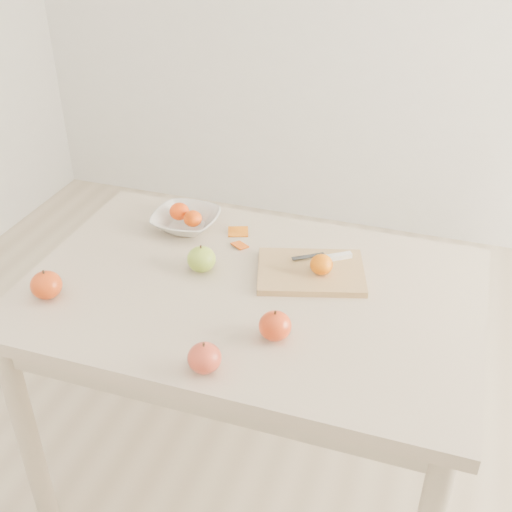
% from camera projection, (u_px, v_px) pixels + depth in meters
% --- Properties ---
extents(ground, '(3.50, 3.50, 0.00)m').
position_uv_depth(ground, '(251.00, 474.00, 2.10)').
color(ground, '#C6B293').
rests_on(ground, ground).
extents(table, '(1.20, 0.80, 0.75)m').
position_uv_depth(table, '(250.00, 317.00, 1.75)').
color(table, '#C6B296').
rests_on(table, ground).
extents(cutting_board, '(0.34, 0.28, 0.02)m').
position_uv_depth(cutting_board, '(311.00, 272.00, 1.74)').
color(cutting_board, tan).
rests_on(cutting_board, table).
extents(board_tangerine, '(0.06, 0.06, 0.05)m').
position_uv_depth(board_tangerine, '(321.00, 264.00, 1.71)').
color(board_tangerine, orange).
rests_on(board_tangerine, cutting_board).
extents(fruit_bowl, '(0.20, 0.20, 0.05)m').
position_uv_depth(fruit_bowl, '(186.00, 221.00, 1.95)').
color(fruit_bowl, silver).
rests_on(fruit_bowl, table).
extents(bowl_tangerine_near, '(0.06, 0.06, 0.05)m').
position_uv_depth(bowl_tangerine_near, '(179.00, 211.00, 1.95)').
color(bowl_tangerine_near, '#E23B07').
rests_on(bowl_tangerine_near, fruit_bowl).
extents(bowl_tangerine_far, '(0.06, 0.06, 0.05)m').
position_uv_depth(bowl_tangerine_far, '(193.00, 219.00, 1.92)').
color(bowl_tangerine_far, '#DF4F07').
rests_on(bowl_tangerine_far, fruit_bowl).
extents(orange_peel_a, '(0.07, 0.06, 0.01)m').
position_uv_depth(orange_peel_a, '(238.00, 233.00, 1.93)').
color(orange_peel_a, '#C7600E').
rests_on(orange_peel_a, table).
extents(orange_peel_b, '(0.06, 0.05, 0.01)m').
position_uv_depth(orange_peel_b, '(240.00, 246.00, 1.87)').
color(orange_peel_b, '#D0500E').
rests_on(orange_peel_b, table).
extents(paring_knife, '(0.16, 0.09, 0.01)m').
position_uv_depth(paring_knife, '(334.00, 256.00, 1.78)').
color(paring_knife, white).
rests_on(paring_knife, cutting_board).
extents(apple_green, '(0.08, 0.08, 0.07)m').
position_uv_depth(apple_green, '(201.00, 259.00, 1.75)').
color(apple_green, olive).
rests_on(apple_green, table).
extents(apple_red_e, '(0.08, 0.08, 0.07)m').
position_uv_depth(apple_red_e, '(275.00, 326.00, 1.51)').
color(apple_red_e, maroon).
rests_on(apple_red_e, table).
extents(apple_red_c, '(0.08, 0.08, 0.07)m').
position_uv_depth(apple_red_c, '(204.00, 358.00, 1.41)').
color(apple_red_c, maroon).
rests_on(apple_red_c, table).
extents(apple_red_d, '(0.08, 0.08, 0.07)m').
position_uv_depth(apple_red_d, '(46.00, 285.00, 1.64)').
color(apple_red_d, '#A31D08').
rests_on(apple_red_d, table).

